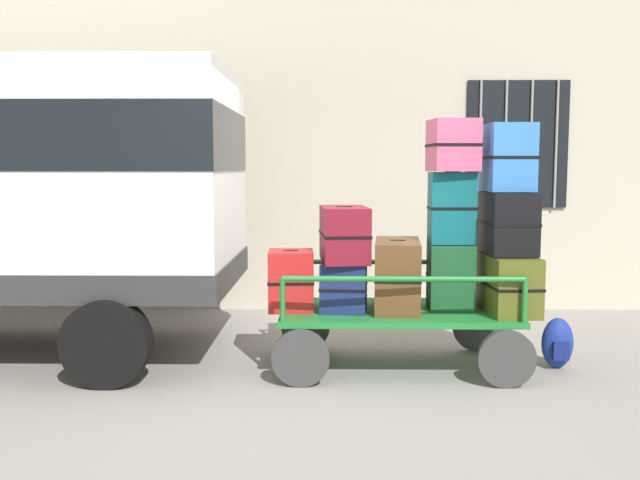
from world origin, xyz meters
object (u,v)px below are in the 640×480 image
at_px(suitcase_midright_bottom, 450,277).
at_px(suitcase_right_middle, 506,222).
at_px(suitcase_left_bottom, 291,280).
at_px(suitcase_midleft_bottom, 344,286).
at_px(suitcase_midright_top, 453,145).
at_px(luggage_cart, 397,321).
at_px(suitcase_midright_middle, 452,208).
at_px(suitcase_midleft_middle, 344,234).
at_px(backpack, 558,343).
at_px(suitcase_right_top, 508,158).
at_px(suitcase_center_bottom, 397,275).
at_px(suitcase_right_bottom, 505,282).

bearing_deg(suitcase_midright_bottom, suitcase_right_middle, -2.33).
xyz_separation_m(suitcase_left_bottom, suitcase_midright_bottom, (1.37, 0.05, 0.03)).
xyz_separation_m(suitcase_midleft_bottom, suitcase_midright_top, (0.92, 0.03, 1.20)).
distance_m(luggage_cart, suitcase_midright_middle, 1.08).
bearing_deg(suitcase_midleft_middle, suitcase_right_middle, 0.38).
relative_size(suitcase_midleft_bottom, backpack, 1.26).
distance_m(suitcase_right_middle, backpack, 1.15).
bearing_deg(backpack, suitcase_right_middle, 177.49).
height_order(suitcase_midright_top, suitcase_right_top, suitcase_midright_top).
relative_size(suitcase_midleft_bottom, suitcase_right_middle, 0.79).
xyz_separation_m(suitcase_right_middle, suitcase_right_top, (-0.00, -0.01, 0.55)).
xyz_separation_m(luggage_cart, suitcase_midright_bottom, (0.46, 0.03, 0.39)).
relative_size(suitcase_left_bottom, suitcase_center_bottom, 0.63).
distance_m(suitcase_center_bottom, backpack, 1.51).
distance_m(suitcase_midright_middle, suitcase_right_bottom, 0.78).
distance_m(suitcase_right_middle, suitcase_right_top, 0.55).
bearing_deg(suitcase_left_bottom, suitcase_right_bottom, -0.03).
height_order(suitcase_midleft_bottom, backpack, suitcase_midleft_bottom).
relative_size(luggage_cart, suitcase_midright_top, 4.60).
height_order(luggage_cart, suitcase_midleft_middle, suitcase_midleft_middle).
relative_size(suitcase_midright_top, suitcase_right_bottom, 0.52).
height_order(suitcase_midleft_middle, suitcase_right_top, suitcase_right_top).
distance_m(suitcase_midright_top, suitcase_right_middle, 0.80).
height_order(suitcase_right_middle, suitcase_right_top, suitcase_right_top).
bearing_deg(suitcase_right_top, suitcase_midright_bottom, 176.96).
height_order(suitcase_center_bottom, suitcase_midright_top, suitcase_midright_top).
bearing_deg(suitcase_midleft_bottom, suitcase_midright_bottom, 2.13).
xyz_separation_m(suitcase_midright_middle, backpack, (0.93, -0.03, -1.17)).
bearing_deg(suitcase_midleft_bottom, suitcase_left_bottom, -177.42).
bearing_deg(suitcase_midright_middle, suitcase_right_middle, -1.23).
bearing_deg(suitcase_midleft_middle, suitcase_midright_top, 1.17).
bearing_deg(suitcase_center_bottom, suitcase_right_middle, -0.66).
xyz_separation_m(suitcase_midright_middle, suitcase_right_bottom, (0.46, -0.05, -0.63)).
bearing_deg(suitcase_right_bottom, suitcase_midleft_bottom, 179.10).
height_order(suitcase_midleft_bottom, suitcase_right_top, suitcase_right_top).
bearing_deg(suitcase_midleft_bottom, suitcase_midleft_middle, 90.00).
distance_m(suitcase_midright_bottom, suitcase_right_middle, 0.66).
height_order(suitcase_midright_middle, backpack, suitcase_midright_middle).
distance_m(suitcase_midleft_middle, suitcase_right_top, 1.52).
distance_m(luggage_cart, suitcase_midleft_middle, 0.89).
bearing_deg(suitcase_midleft_middle, suitcase_left_bottom, -176.63).
bearing_deg(suitcase_midleft_middle, suitcase_right_top, 0.14).
distance_m(suitcase_center_bottom, suitcase_midright_top, 1.20).
bearing_deg(luggage_cart, suitcase_midright_bottom, 3.53).
xyz_separation_m(suitcase_midleft_bottom, suitcase_midright_bottom, (0.92, 0.03, 0.08)).
distance_m(suitcase_midleft_bottom, suitcase_right_top, 1.76).
bearing_deg(luggage_cart, suitcase_right_top, 0.24).
bearing_deg(suitcase_right_top, suitcase_midright_top, 178.09).
distance_m(suitcase_center_bottom, suitcase_midright_bottom, 0.46).
relative_size(suitcase_midleft_middle, suitcase_midright_bottom, 1.20).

